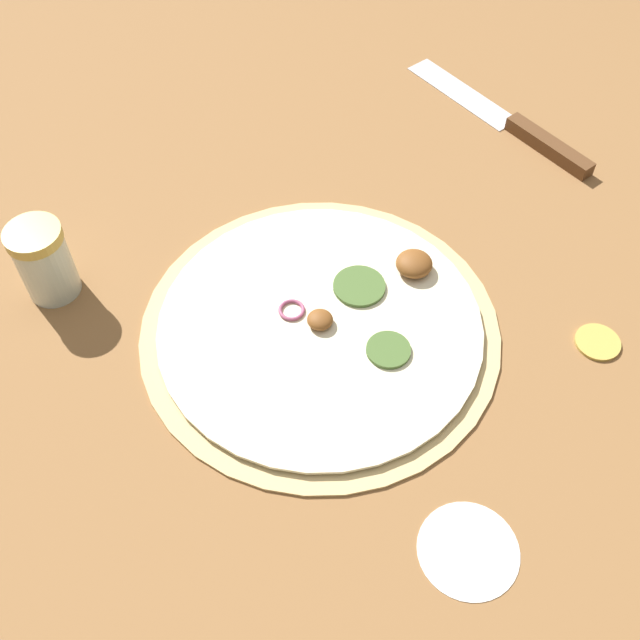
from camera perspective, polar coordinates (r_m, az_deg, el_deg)
name	(u,v)px	position (r m, az deg, el deg)	size (l,w,h in m)	color
ground_plane	(320,330)	(0.78, 0.00, -0.74)	(3.00, 3.00, 0.00)	olive
pizza	(323,325)	(0.77, 0.22, -0.38)	(0.37, 0.37, 0.03)	#D6B77A
knife	(524,131)	(1.03, 15.28, 13.72)	(0.18, 0.28, 0.02)	silver
spice_jar	(44,261)	(0.83, -20.29, 4.24)	(0.06, 0.06, 0.09)	silver
loose_cap	(598,341)	(0.81, 20.43, -1.52)	(0.05, 0.05, 0.01)	gold
flour_patch	(468,550)	(0.67, 11.24, -16.82)	(0.09, 0.09, 0.00)	white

